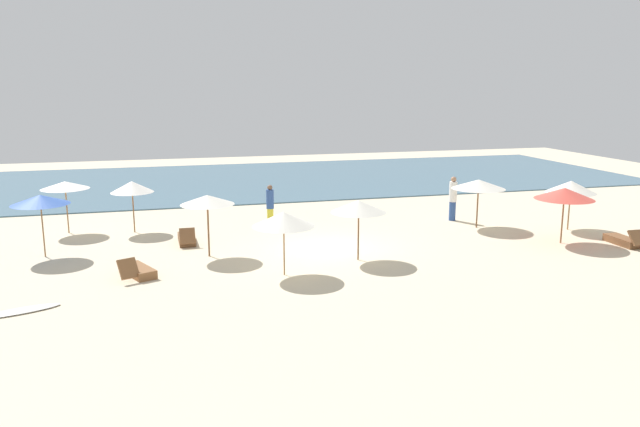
% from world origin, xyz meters
% --- Properties ---
extents(ground_plane, '(60.00, 60.00, 0.00)m').
position_xyz_m(ground_plane, '(0.00, 0.00, 0.00)').
color(ground_plane, beige).
extents(ocean_water, '(48.00, 16.00, 0.06)m').
position_xyz_m(ocean_water, '(0.00, 17.00, 0.03)').
color(ocean_water, '#476B7F').
rests_on(ocean_water, ground_plane).
extents(umbrella_0, '(1.96, 1.96, 2.21)m').
position_xyz_m(umbrella_0, '(-9.90, 1.47, 2.04)').
color(umbrella_0, olive).
rests_on(umbrella_0, ground_plane).
extents(umbrella_1, '(1.97, 1.97, 2.05)m').
position_xyz_m(umbrella_1, '(-2.24, -2.80, 1.82)').
color(umbrella_1, olive).
rests_on(umbrella_1, ground_plane).
extents(umbrella_2, '(1.89, 1.89, 2.09)m').
position_xyz_m(umbrella_2, '(0.58, -1.78, 1.88)').
color(umbrella_2, brown).
rests_on(umbrella_2, ground_plane).
extents(umbrella_3, '(2.23, 2.23, 2.05)m').
position_xyz_m(umbrella_3, '(6.99, 1.59, 1.85)').
color(umbrella_3, brown).
rests_on(umbrella_3, ground_plane).
extents(umbrella_4, '(2.19, 2.19, 2.13)m').
position_xyz_m(umbrella_4, '(8.78, -1.61, 1.91)').
color(umbrella_4, brown).
rests_on(umbrella_4, ground_plane).
extents(umbrella_5, '(2.04, 2.04, 2.05)m').
position_xyz_m(umbrella_5, '(10.47, 0.25, 1.80)').
color(umbrella_5, olive).
rests_on(umbrella_5, ground_plane).
extents(umbrella_6, '(1.72, 1.72, 2.11)m').
position_xyz_m(umbrella_6, '(-6.95, 4.50, 1.88)').
color(umbrella_6, brown).
rests_on(umbrella_6, ground_plane).
extents(umbrella_7, '(1.87, 1.87, 2.19)m').
position_xyz_m(umbrella_7, '(-4.34, 0.03, 2.02)').
color(umbrella_7, brown).
rests_on(umbrella_7, ground_plane).
extents(umbrella_8, '(1.89, 1.89, 2.12)m').
position_xyz_m(umbrella_8, '(-9.53, 5.07, 1.96)').
color(umbrella_8, olive).
rests_on(umbrella_8, ground_plane).
extents(lounger_0, '(1.21, 1.76, 0.72)m').
position_xyz_m(lounger_0, '(-6.73, -1.71, 0.17)').
color(lounger_0, brown).
rests_on(lounger_0, ground_plane).
extents(lounger_1, '(0.63, 1.70, 0.69)m').
position_xyz_m(lounger_1, '(10.91, -2.48, 0.17)').
color(lounger_1, brown).
rests_on(lounger_1, ground_plane).
extents(lounger_2, '(0.61, 1.68, 0.70)m').
position_xyz_m(lounger_2, '(-4.99, 2.10, 0.18)').
color(lounger_2, brown).
rests_on(lounger_2, ground_plane).
extents(person_0, '(0.43, 0.43, 1.78)m').
position_xyz_m(person_0, '(-1.38, 4.10, 0.91)').
color(person_0, yellow).
rests_on(person_0, ground_plane).
extents(person_1, '(0.48, 0.48, 1.96)m').
position_xyz_m(person_1, '(6.63, 3.13, 1.00)').
color(person_1, '#2D4C8C').
rests_on(person_1, ground_plane).
extents(surfboard, '(2.13, 1.15, 0.07)m').
position_xyz_m(surfboard, '(-9.73, -4.19, 0.04)').
color(surfboard, silver).
rests_on(surfboard, ground_plane).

